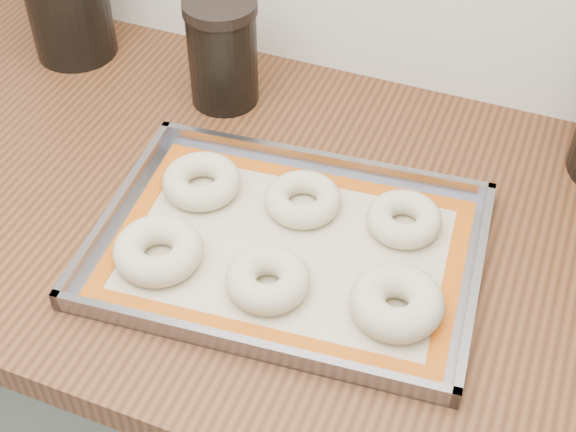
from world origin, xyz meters
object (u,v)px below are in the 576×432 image
at_px(bagel_front_right, 397,302).
at_px(bagel_front_mid, 268,279).
at_px(canister_mid, 223,52).
at_px(bagel_back_right, 404,219).
at_px(bagel_back_mid, 303,199).
at_px(bagel_front_left, 158,250).
at_px(bagel_back_left, 202,181).
at_px(baking_tray, 288,247).

bearing_deg(bagel_front_right, bagel_front_mid, -172.15).
bearing_deg(canister_mid, bagel_front_mid, -57.70).
xyz_separation_m(bagel_front_right, bagel_back_right, (-0.03, 0.13, -0.00)).
bearing_deg(bagel_back_mid, bagel_front_right, -37.64).
height_order(bagel_front_mid, bagel_back_right, bagel_front_mid).
distance_m(bagel_front_right, bagel_back_mid, 0.20).
height_order(bagel_front_left, bagel_back_left, bagel_front_left).
distance_m(bagel_front_left, bagel_front_mid, 0.14).
bearing_deg(bagel_back_left, bagel_back_mid, 7.71).
bearing_deg(bagel_back_right, bagel_front_right, -77.71).
distance_m(bagel_back_right, canister_mid, 0.37).
bearing_deg(bagel_front_mid, baking_tray, 92.23).
relative_size(bagel_front_left, bagel_back_right, 1.15).
bearing_deg(bagel_back_mid, bagel_front_left, -130.32).
bearing_deg(bagel_back_left, bagel_back_right, 6.64).
xyz_separation_m(bagel_back_left, bagel_back_right, (0.26, 0.03, -0.00)).
distance_m(bagel_back_mid, bagel_back_right, 0.13).
relative_size(bagel_back_left, bagel_back_right, 1.09).
height_order(bagel_back_right, canister_mid, canister_mid).
bearing_deg(baking_tray, bagel_front_mid, -87.77).
distance_m(bagel_front_left, bagel_back_right, 0.30).
xyz_separation_m(bagel_front_left, canister_mid, (-0.07, 0.33, 0.06)).
relative_size(baking_tray, bagel_front_right, 4.61).
relative_size(bagel_front_left, bagel_back_mid, 1.10).
xyz_separation_m(baking_tray, bagel_back_mid, (-0.01, 0.07, 0.01)).
xyz_separation_m(baking_tray, bagel_front_left, (-0.14, -0.08, 0.02)).
distance_m(bagel_front_right, canister_mid, 0.47).
relative_size(bagel_front_left, bagel_back_left, 1.05).
relative_size(baking_tray, bagel_front_left, 4.56).
distance_m(bagel_front_left, bagel_back_mid, 0.20).
distance_m(baking_tray, canister_mid, 0.34).
bearing_deg(bagel_front_left, bagel_front_mid, 2.63).
relative_size(baking_tray, bagel_back_left, 4.79).
xyz_separation_m(bagel_back_mid, canister_mid, (-0.19, 0.18, 0.06)).
distance_m(baking_tray, bagel_front_left, 0.16).
distance_m(baking_tray, bagel_back_right, 0.15).
xyz_separation_m(bagel_back_left, canister_mid, (-0.06, 0.20, 0.06)).
bearing_deg(bagel_front_right, bagel_front_left, -174.67).
xyz_separation_m(bagel_back_mid, bagel_back_right, (0.13, 0.01, 0.00)).
height_order(bagel_back_left, bagel_back_mid, bagel_back_left).
xyz_separation_m(baking_tray, canister_mid, (-0.20, 0.26, 0.07)).
bearing_deg(bagel_back_mid, canister_mid, 136.63).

